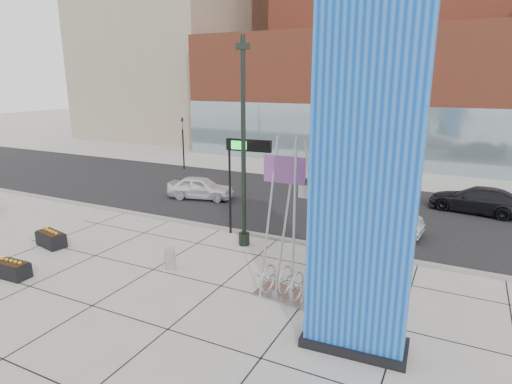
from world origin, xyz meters
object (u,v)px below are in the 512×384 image
at_px(concrete_bollard, 170,259).
at_px(blue_pylon, 364,187).
at_px(car_white_west, 201,188).
at_px(overhead_street_sign, 244,154).
at_px(public_art_sculpture, 292,258).
at_px(car_silver_mid, 372,217).
at_px(lamp_post, 244,165).

bearing_deg(concrete_bollard, blue_pylon, -13.63).
relative_size(blue_pylon, concrete_bollard, 11.83).
distance_m(blue_pylon, car_white_west, 16.44).
relative_size(overhead_street_sign, car_white_west, 1.13).
bearing_deg(public_art_sculpture, blue_pylon, -29.95).
relative_size(blue_pylon, car_white_west, 2.34).
distance_m(overhead_street_sign, car_silver_mid, 6.78).
bearing_deg(lamp_post, car_silver_mid, 41.47).
bearing_deg(car_white_west, car_silver_mid, -109.76).
distance_m(lamp_post, public_art_sculpture, 5.42).
bearing_deg(public_art_sculpture, car_silver_mid, 87.00).
distance_m(lamp_post, car_silver_mid, 6.84).
relative_size(lamp_post, concrete_bollard, 11.13).
distance_m(blue_pylon, lamp_post, 8.09).
height_order(public_art_sculpture, car_silver_mid, public_art_sculpture).
bearing_deg(car_white_west, concrete_bollard, -166.15).
xyz_separation_m(car_white_west, car_silver_mid, (10.50, -1.29, 0.07)).
relative_size(lamp_post, car_white_west, 2.20).
relative_size(overhead_street_sign, car_silver_mid, 0.99).
distance_m(overhead_street_sign, car_white_west, 7.61).
distance_m(concrete_bollard, car_silver_mid, 9.67).
bearing_deg(car_white_west, public_art_sculpture, -145.97).
relative_size(lamp_post, car_silver_mid, 1.92).
bearing_deg(blue_pylon, overhead_street_sign, 133.50).
bearing_deg(concrete_bollard, overhead_street_sign, 78.07).
distance_m(concrete_bollard, overhead_street_sign, 5.66).
bearing_deg(blue_pylon, car_silver_mid, 95.58).
distance_m(lamp_post, overhead_street_sign, 1.16).
relative_size(public_art_sculpture, car_silver_mid, 1.19).
bearing_deg(blue_pylon, lamp_post, 136.33).
xyz_separation_m(overhead_street_sign, car_silver_mid, (5.16, 3.12, -3.10)).
bearing_deg(blue_pylon, concrete_bollard, 163.09).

